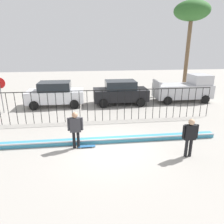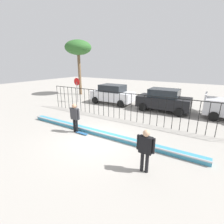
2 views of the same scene
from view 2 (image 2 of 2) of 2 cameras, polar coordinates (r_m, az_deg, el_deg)
The scene contains 10 objects.
ground_plane at distance 9.07m, azimuth -5.93°, elevation -9.24°, with size 60.00×60.00×0.00m, color #9E9991.
bowl_coping_ledge at distance 9.38m, azimuth -4.10°, elevation -7.45°, with size 11.00×0.41×0.27m.
perimeter_fence at distance 11.54m, azimuth 4.66°, elevation 2.91°, with size 14.04×0.04×1.98m.
skateboarder at distance 9.67m, azimuth -12.89°, elevation -1.18°, with size 0.71×0.27×1.75m.
skateboard at distance 9.70m, azimuth -10.58°, elevation -7.27°, with size 0.80×0.20×0.07m.
camera_operator at distance 6.19m, azimuth 11.65°, elevation -12.01°, with size 0.69×0.26×1.71m.
parked_car_white at distance 16.44m, azimuth 0.15°, elevation 6.35°, with size 4.30×2.12×1.90m.
parked_car_black at distance 14.44m, azimuth 17.60°, elevation 4.07°, with size 4.30×2.12×1.90m.
stop_sign at distance 17.33m, azimuth -12.15°, elevation 8.68°, with size 0.76×0.07×2.50m.
palm_tree_short at distance 21.60m, azimuth -11.77°, elevation 20.99°, with size 3.20×3.20×6.64m.
Camera 2 is at (4.99, -6.44, 3.98)m, focal length 26.07 mm.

